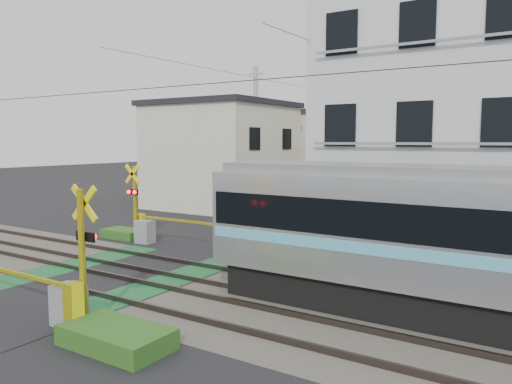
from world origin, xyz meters
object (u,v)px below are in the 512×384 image
Objects in this scene: apartment_block at (480,122)px; pedestrian at (394,181)px; crossing_signal_far at (144,225)px; crossing_signal_near at (69,295)px.

pedestrian is at bearing 115.11° from apartment_block.
apartment_block is 6.00× the size of pedestrian.
apartment_block is at bearing 27.78° from crossing_signal_far.
crossing_signal_near is 0.46× the size of apartment_block.
pedestrian is (-8.94, 19.08, -3.81)m from apartment_block.
crossing_signal_near is at bearing -54.71° from crossing_signal_far.
crossing_signal_near is at bearing -114.22° from apartment_block.
crossing_signal_far is (-5.17, 7.31, 0.00)m from crossing_signal_near.
crossing_signal_near reaches higher than pedestrian.
crossing_signal_far is 2.79× the size of pedestrian.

